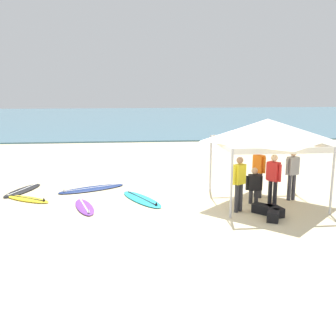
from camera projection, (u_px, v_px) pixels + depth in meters
ground_plane at (195, 209)px, 12.70m from camera, size 80.00×80.00×0.00m
sea at (147, 118)px, 44.55m from camera, size 80.00×36.00×0.10m
canopy_tent at (267, 130)px, 13.01m from camera, size 3.16×3.16×2.75m
surfboard_yellow at (28, 199)px, 13.64m from camera, size 1.81×1.41×0.19m
surfboard_navy at (91, 189)px, 14.97m from camera, size 2.57×1.71×0.19m
surfboard_purple at (85, 207)px, 12.77m from camera, size 0.98×1.91×0.19m
surfboard_black at (23, 190)px, 14.74m from camera, size 1.26×2.08×0.19m
surfboard_cyan at (142, 199)px, 13.62m from camera, size 1.63×2.38×0.19m
person_red at (273, 177)px, 12.60m from camera, size 0.39×0.47×1.71m
person_yellow at (239, 180)px, 12.22m from camera, size 0.47×0.38×1.71m
person_grey at (292, 171)px, 13.46m from camera, size 0.53×0.32×1.71m
person_orange at (259, 169)px, 13.79m from camera, size 0.38×0.48×1.71m
person_black at (254, 184)px, 13.13m from camera, size 0.55×0.26×1.20m
gear_bag_near_tent at (273, 216)px, 11.61m from camera, size 0.53×0.68×0.28m
gear_bag_by_pole at (275, 211)px, 12.02m from camera, size 0.45×0.66×0.28m
gear_bag_on_sand at (263, 209)px, 12.23m from camera, size 0.65×0.65×0.28m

